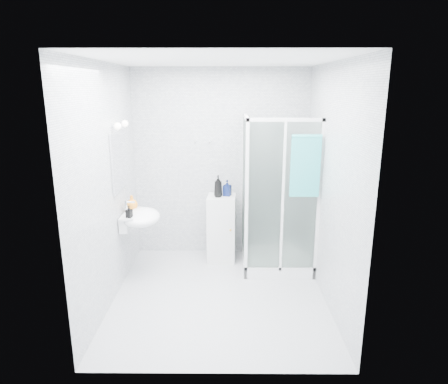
{
  "coord_description": "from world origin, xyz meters",
  "views": [
    {
      "loc": [
        0.08,
        -4.16,
        2.35
      ],
      "look_at": [
        0.05,
        0.35,
        1.15
      ],
      "focal_mm": 32.0,
      "sensor_mm": 36.0,
      "label": 1
    }
  ],
  "objects_px": {
    "shampoo_bottle_b": "(227,188)",
    "storage_cabinet": "(221,228)",
    "soap_dispenser_orange": "(132,202)",
    "wall_basin": "(139,218)",
    "shampoo_bottle_a": "(218,186)",
    "hand_towel": "(305,165)",
    "soap_dispenser_black": "(129,212)",
    "shower_enclosure": "(271,236)"
  },
  "relations": [
    {
      "from": "storage_cabinet",
      "to": "hand_towel",
      "type": "height_order",
      "value": "hand_towel"
    },
    {
      "from": "hand_towel",
      "to": "soap_dispenser_black",
      "type": "xyz_separation_m",
      "value": [
        -2.05,
        -0.1,
        -0.54
      ]
    },
    {
      "from": "storage_cabinet",
      "to": "shampoo_bottle_b",
      "type": "distance_m",
      "value": 0.57
    },
    {
      "from": "shower_enclosure",
      "to": "shampoo_bottle_b",
      "type": "bearing_deg",
      "value": 154.72
    },
    {
      "from": "shampoo_bottle_a",
      "to": "storage_cabinet",
      "type": "bearing_deg",
      "value": 34.15
    },
    {
      "from": "shampoo_bottle_a",
      "to": "soap_dispenser_orange",
      "type": "bearing_deg",
      "value": -159.08
    },
    {
      "from": "soap_dispenser_black",
      "to": "shower_enclosure",
      "type": "bearing_deg",
      "value": 16.35
    },
    {
      "from": "hand_towel",
      "to": "shampoo_bottle_b",
      "type": "relative_size",
      "value": 3.4
    },
    {
      "from": "soap_dispenser_orange",
      "to": "shower_enclosure",
      "type": "bearing_deg",
      "value": 6.2
    },
    {
      "from": "wall_basin",
      "to": "shower_enclosure",
      "type": "bearing_deg",
      "value": 10.81
    },
    {
      "from": "shower_enclosure",
      "to": "soap_dispenser_black",
      "type": "relative_size",
      "value": 14.15
    },
    {
      "from": "shower_enclosure",
      "to": "shampoo_bottle_a",
      "type": "bearing_deg",
      "value": 162.95
    },
    {
      "from": "shampoo_bottle_b",
      "to": "shower_enclosure",
      "type": "bearing_deg",
      "value": -25.28
    },
    {
      "from": "wall_basin",
      "to": "shampoo_bottle_b",
      "type": "bearing_deg",
      "value": 28.83
    },
    {
      "from": "wall_basin",
      "to": "shampoo_bottle_b",
      "type": "relative_size",
      "value": 2.62
    },
    {
      "from": "hand_towel",
      "to": "shampoo_bottle_b",
      "type": "xyz_separation_m",
      "value": [
        -0.9,
        0.68,
        -0.45
      ]
    },
    {
      "from": "shower_enclosure",
      "to": "hand_towel",
      "type": "xyz_separation_m",
      "value": [
        0.32,
        -0.4,
        1.03
      ]
    },
    {
      "from": "shampoo_bottle_a",
      "to": "soap_dispenser_black",
      "type": "distance_m",
      "value": 1.26
    },
    {
      "from": "shampoo_bottle_a",
      "to": "shower_enclosure",
      "type": "bearing_deg",
      "value": -17.05
    },
    {
      "from": "wall_basin",
      "to": "hand_towel",
      "type": "height_order",
      "value": "hand_towel"
    },
    {
      "from": "shower_enclosure",
      "to": "hand_towel",
      "type": "relative_size",
      "value": 2.75
    },
    {
      "from": "shower_enclosure",
      "to": "shampoo_bottle_a",
      "type": "relative_size",
      "value": 6.83
    },
    {
      "from": "wall_basin",
      "to": "hand_towel",
      "type": "distance_m",
      "value": 2.09
    },
    {
      "from": "shower_enclosure",
      "to": "shampoo_bottle_b",
      "type": "distance_m",
      "value": 0.86
    },
    {
      "from": "shampoo_bottle_a",
      "to": "soap_dispenser_orange",
      "type": "height_order",
      "value": "shampoo_bottle_a"
    },
    {
      "from": "wall_basin",
      "to": "storage_cabinet",
      "type": "relative_size",
      "value": 0.61
    },
    {
      "from": "wall_basin",
      "to": "shampoo_bottle_a",
      "type": "xyz_separation_m",
      "value": [
        0.95,
        0.53,
        0.27
      ]
    },
    {
      "from": "shampoo_bottle_b",
      "to": "soap_dispenser_orange",
      "type": "bearing_deg",
      "value": -158.49
    },
    {
      "from": "storage_cabinet",
      "to": "shampoo_bottle_b",
      "type": "bearing_deg",
      "value": 24.74
    },
    {
      "from": "wall_basin",
      "to": "shampoo_bottle_b",
      "type": "xyz_separation_m",
      "value": [
        1.07,
        0.59,
        0.23
      ]
    },
    {
      "from": "soap_dispenser_orange",
      "to": "soap_dispenser_black",
      "type": "height_order",
      "value": "soap_dispenser_orange"
    },
    {
      "from": "hand_towel",
      "to": "soap_dispenser_black",
      "type": "bearing_deg",
      "value": -177.06
    },
    {
      "from": "shampoo_bottle_a",
      "to": "soap_dispenser_black",
      "type": "relative_size",
      "value": 2.07
    },
    {
      "from": "wall_basin",
      "to": "shampoo_bottle_a",
      "type": "height_order",
      "value": "shampoo_bottle_a"
    },
    {
      "from": "shower_enclosure",
      "to": "storage_cabinet",
      "type": "bearing_deg",
      "value": 159.65
    },
    {
      "from": "wall_basin",
      "to": "storage_cabinet",
      "type": "xyz_separation_m",
      "value": [
        1.0,
        0.56,
        -0.34
      ]
    },
    {
      "from": "shampoo_bottle_b",
      "to": "soap_dispenser_orange",
      "type": "distance_m",
      "value": 1.27
    },
    {
      "from": "soap_dispenser_black",
      "to": "wall_basin",
      "type": "bearing_deg",
      "value": 69.65
    },
    {
      "from": "shampoo_bottle_b",
      "to": "storage_cabinet",
      "type": "bearing_deg",
      "value": -158.32
    },
    {
      "from": "shower_enclosure",
      "to": "soap_dispenser_orange",
      "type": "distance_m",
      "value": 1.85
    },
    {
      "from": "storage_cabinet",
      "to": "soap_dispenser_orange",
      "type": "height_order",
      "value": "soap_dispenser_orange"
    },
    {
      "from": "wall_basin",
      "to": "shampoo_bottle_a",
      "type": "distance_m",
      "value": 1.12
    }
  ]
}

